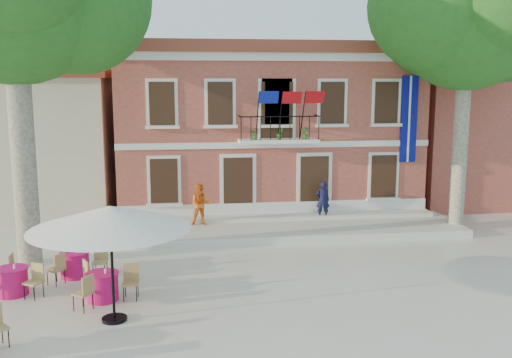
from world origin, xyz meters
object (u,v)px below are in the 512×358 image
at_px(pedestrian_navy, 323,200).
at_px(cafe_table_3, 12,280).
at_px(patio_umbrella, 110,218).
at_px(plane_tree_east, 468,16).
at_px(cafe_table_0, 75,263).
at_px(pedestrian_orange, 201,205).
at_px(cafe_table_1, 102,285).

xyz_separation_m(pedestrian_navy, cafe_table_3, (-10.41, -6.55, -0.64)).
distance_m(patio_umbrella, pedestrian_navy, 11.53).
distance_m(plane_tree_east, cafe_table_0, 16.51).
distance_m(patio_umbrella, pedestrian_orange, 8.65).
relative_size(patio_umbrella, cafe_table_3, 2.08).
relative_size(pedestrian_navy, cafe_table_0, 0.82).
height_order(plane_tree_east, cafe_table_3, plane_tree_east).
distance_m(cafe_table_0, cafe_table_1, 2.31).
bearing_deg(pedestrian_navy, patio_umbrella, 56.98).
relative_size(pedestrian_orange, cafe_table_1, 0.87).
distance_m(pedestrian_orange, cafe_table_0, 6.21).
relative_size(patio_umbrella, pedestrian_orange, 2.38).
distance_m(pedestrian_navy, cafe_table_0, 10.40).
bearing_deg(plane_tree_east, cafe_table_1, -155.86).
bearing_deg(cafe_table_1, plane_tree_east, 24.14).
bearing_deg(patio_umbrella, cafe_table_1, 108.23).
height_order(plane_tree_east, patio_umbrella, plane_tree_east).
bearing_deg(cafe_table_3, pedestrian_navy, 32.18).
bearing_deg(pedestrian_navy, cafe_table_0, 37.81).
xyz_separation_m(plane_tree_east, cafe_table_3, (-15.47, -5.06, -7.86)).
height_order(pedestrian_navy, cafe_table_0, pedestrian_navy).
distance_m(plane_tree_east, cafe_table_3, 18.08).
relative_size(pedestrian_orange, cafe_table_0, 0.88).
bearing_deg(patio_umbrella, plane_tree_east, 29.99).
bearing_deg(pedestrian_navy, cafe_table_3, 39.65).
height_order(plane_tree_east, cafe_table_1, plane_tree_east).
bearing_deg(patio_umbrella, cafe_table_3, 144.47).
relative_size(patio_umbrella, cafe_table_0, 2.09).
xyz_separation_m(patio_umbrella, cafe_table_3, (-2.99, 2.14, -2.18)).
relative_size(plane_tree_east, cafe_table_3, 5.98).
relative_size(cafe_table_0, cafe_table_3, 1.00).
xyz_separation_m(plane_tree_east, pedestrian_navy, (-5.06, 1.49, -7.23)).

